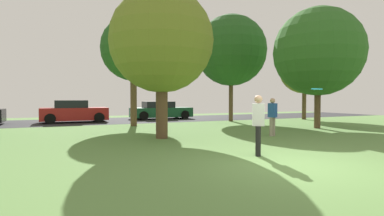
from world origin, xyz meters
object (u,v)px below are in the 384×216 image
Objects in this scene: person_bystander at (272,115)px; birch_tree_lone at (305,69)px; person_thrower at (258,122)px; parked_car_red at (74,112)px; parked_car_green at (161,111)px; oak_tree_left at (133,49)px; oak_tree_right at (318,52)px; maple_tree_near at (231,51)px; frisbee_disc at (317,89)px; oak_tree_center at (162,41)px.

birch_tree_lone is at bearing -65.97° from person_bystander.
parked_car_red is at bearing 140.23° from person_thrower.
oak_tree_left is at bearing -123.17° from parked_car_green.
oak_tree_right is 4.00× the size of person_bystander.
birch_tree_lone is at bearing -6.65° from maple_tree_near.
oak_tree_left is (-8.43, 5.19, 0.36)m from oak_tree_right.
oak_tree_left is 6.27m from parked_car_red.
oak_tree_right is 11.87m from parked_car_green.
parked_car_green is (2.21, 15.02, -0.29)m from person_thrower.
person_thrower is 4.46× the size of frisbee_disc.
oak_tree_center is at bearing 59.54° from person_bystander.
person_bystander is at bearing 80.70° from person_thrower.
birch_tree_lone is 1.24× the size of parked_car_green.
person_thrower reaches higher than parked_car_red.
person_bystander is (4.38, -1.22, -2.91)m from oak_tree_center.
oak_tree_right reaches higher than parked_car_green.
parked_car_green is (-5.20, 10.12, -3.35)m from oak_tree_right.
maple_tree_near reaches higher than person_bystander.
oak_tree_center is 9.58m from maple_tree_near.
oak_tree_right reaches higher than person_thrower.
parked_car_green is at bearing 130.96° from maple_tree_near.
parked_car_red is (-9.78, 3.40, -4.12)m from maple_tree_near.
frisbee_disc reaches higher than person_thrower.
parked_car_red is at bearing 160.81° from maple_tree_near.
person_bystander is 11.82m from parked_car_green.
person_thrower is 15.19m from parked_car_green.
parked_car_green is (-9.51, 4.86, -3.13)m from birch_tree_lone.
oak_tree_left is 1.36× the size of parked_car_green.
oak_tree_left reaches higher than frisbee_disc.
oak_tree_center is 1.28× the size of parked_car_green.
oak_tree_center is 5.66m from oak_tree_left.
oak_tree_right is at bearing -83.65° from person_bystander.
oak_tree_left is at bearing 130.49° from person_thrower.
parked_car_red is at bearing 140.54° from oak_tree_right.
oak_tree_right is 9.40m from person_thrower.
birch_tree_lone is 16.49m from parked_car_red.
parked_car_green is at bearing 7.12° from parked_car_red.
parked_car_red is at bearing 165.37° from birch_tree_lone.
maple_tree_near reaches higher than frisbee_disc.
person_thrower is 1.74m from frisbee_disc.
birch_tree_lone is (12.74, 0.07, -0.58)m from oak_tree_left.
maple_tree_near is (6.85, 0.76, 0.46)m from oak_tree_left.
frisbee_disc is at bearing -65.12° from oak_tree_center.
person_bystander is 13.10m from parked_car_red.
birch_tree_lone is 15.21× the size of frisbee_disc.
parked_car_green is at bearing 71.91° from oak_tree_center.
maple_tree_near is at bearing 96.49° from person_thrower.
oak_tree_left reaches higher than parked_car_red.
person_bystander reaches higher than parked_car_green.
frisbee_disc is (-4.61, -11.70, -2.99)m from maple_tree_near.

